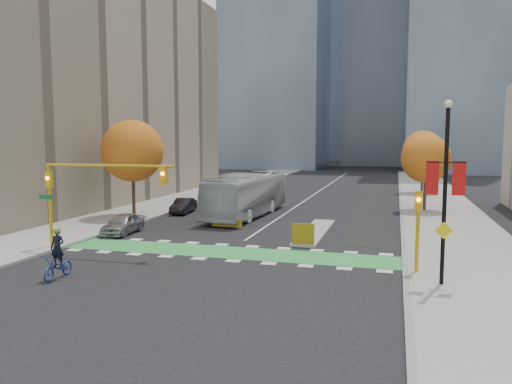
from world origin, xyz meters
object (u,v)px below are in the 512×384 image
Objects in this scene: parked_car_a at (123,224)px; parked_car_c at (223,196)px; hazard_board at (303,234)px; parked_car_b at (183,206)px; traffic_signal_west at (87,183)px; parked_car_d at (228,190)px; tree_east_far at (423,151)px; tree_east_near at (426,159)px; tree_west at (132,151)px; traffic_signal_east at (418,219)px; banner_lamppost at (445,185)px; bus at (247,195)px; cyclist at (58,262)px.

parked_car_a is 17.95m from parked_car_c.
hazard_board is 12.94m from parked_car_a.
parked_car_c is (1.06, 7.65, 0.08)m from parked_car_b.
traffic_signal_west is 28.62m from parked_car_d.
tree_east_far reaches higher than parked_car_b.
tree_east_near is 27.27m from parked_car_a.
tree_west is at bearing -116.26° from parked_car_c.
banner_lamppost reaches higher than traffic_signal_east.
traffic_signal_east is 2.92m from banner_lamppost.
parked_car_c is at bearing 125.80° from bus.
tree_west is at bearing -140.40° from parked_car_b.
parked_car_d reaches higher than parked_car_a.
traffic_signal_west is 2.11× the size of parked_car_b.
banner_lamppost is at bearing -54.53° from parked_car_d.
cyclist is at bearing -168.73° from banner_lamppost.
traffic_signal_east is 29.80m from parked_car_c.
cyclist reaches higher than parked_car_d.
tree_east_near is at bearing 35.40° from parked_car_a.
traffic_signal_east is 0.31× the size of bus.
tree_east_far is at bearing 59.28° from bus.
traffic_signal_east is (18.43, 0.00, -1.30)m from traffic_signal_west.
tree_east_near is 1.75× the size of parked_car_b.
bus is at bearing -124.03° from tree_east_far.
banner_lamppost is 18.12m from cyclist.
parked_car_a is (-3.04, 10.97, -0.10)m from cyclist.
parked_car_a is at bearing -122.98° from tree_east_far.
traffic_signal_west is 16.16m from parked_car_b.
traffic_signal_west reaches higher than parked_car_c.
parked_car_a is (-6.01, -10.19, -1.14)m from bus.
cyclist is at bearing -69.41° from traffic_signal_west.
tree_west is at bearing 108.02° from traffic_signal_west.
traffic_signal_west is at bearing 107.86° from cyclist.
parked_car_b is 0.66× the size of parked_car_d.
banner_lamppost reaches higher than parked_car_a.
bus reaches higher than parked_car_d.
tree_west is 19.58m from cyclist.
cyclist is (2.05, -5.46, -3.22)m from traffic_signal_west.
banner_lamppost is 22.98m from bus.
parked_car_b is (-3.01, 21.23, -0.15)m from cyclist.
banner_lamppost reaches higher than parked_car_b.
parked_car_b is (-20.39, 17.77, -3.95)m from banner_lamppost.
parked_car_c is at bearing -143.41° from tree_east_far.
hazard_board is 0.27× the size of parked_car_c.
traffic_signal_west is 6.51m from parked_car_a.
hazard_board is 19.93m from tree_east_near.
tree_east_far is 1.81× the size of parked_car_a.
hazard_board is at bearing -25.99° from tree_west.
tree_west is 26.01m from tree_east_near.
bus is 2.19× the size of parked_car_d.
cyclist reaches higher than hazard_board.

